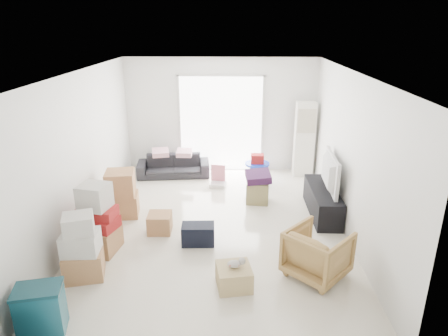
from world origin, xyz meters
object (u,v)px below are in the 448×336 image
object	(u,v)px
storage_bins	(41,310)
kids_table	(257,163)
tv_console	(322,201)
armchair	(318,251)
television	(324,185)
ac_tower	(304,139)
sofa	(173,163)
ottoman	(258,192)
wood_crate	(234,277)

from	to	relation	value
storage_bins	kids_table	bearing A→B (deg)	59.90
tv_console	armchair	bearing A→B (deg)	-103.68
storage_bins	kids_table	distance (m)	5.46
television	storage_bins	size ratio (longest dim) A/B	1.91
ac_tower	armchair	world-z (taller)	ac_tower
sofa	ottoman	bearing A→B (deg)	-42.58
ottoman	kids_table	distance (m)	1.05
armchair	storage_bins	bearing A→B (deg)	62.60
ac_tower	kids_table	world-z (taller)	ac_tower
ac_tower	television	xyz separation A→B (m)	(0.05, -2.08, -0.28)
ac_tower	tv_console	bearing A→B (deg)	-88.63
sofa	wood_crate	bearing A→B (deg)	-77.14
armchair	ottoman	world-z (taller)	armchair
tv_console	television	bearing A→B (deg)	-90.00
armchair	ottoman	size ratio (longest dim) A/B	1.81
ac_tower	television	world-z (taller)	ac_tower
sofa	storage_bins	world-z (taller)	sofa
sofa	ottoman	size ratio (longest dim) A/B	3.83
tv_console	sofa	xyz separation A→B (m)	(-3.11, 1.93, 0.07)
tv_console	kids_table	world-z (taller)	kids_table
television	ottoman	xyz separation A→B (m)	(-1.19, 0.52, -0.37)
armchair	wood_crate	bearing A→B (deg)	57.28
kids_table	wood_crate	world-z (taller)	kids_table
tv_console	sofa	size ratio (longest dim) A/B	0.92
kids_table	television	bearing A→B (deg)	-52.88
ac_tower	storage_bins	distance (m)	6.55
sofa	storage_bins	distance (m)	5.18
armchair	sofa	bearing A→B (deg)	-13.02
armchair	ottoman	distance (m)	2.60
storage_bins	ac_tower	bearing A→B (deg)	53.87
television	wood_crate	xyz separation A→B (m)	(-1.66, -2.28, -0.44)
sofa	armchair	world-z (taller)	armchair
ac_tower	ottoman	distance (m)	2.05
armchair	tv_console	bearing A→B (deg)	-60.64
armchair	ottoman	bearing A→B (deg)	-30.99
ottoman	wood_crate	world-z (taller)	ottoman
armchair	kids_table	bearing A→B (deg)	-36.00
armchair	kids_table	world-z (taller)	armchair
tv_console	ac_tower	bearing A→B (deg)	91.37
wood_crate	kids_table	bearing A→B (deg)	82.48
sofa	kids_table	world-z (taller)	kids_table
television	wood_crate	world-z (taller)	television
tv_console	television	xyz separation A→B (m)	(0.00, -0.00, 0.33)
ottoman	wood_crate	xyz separation A→B (m)	(-0.47, -2.79, -0.07)
ottoman	ac_tower	bearing A→B (deg)	53.85
ac_tower	kids_table	size ratio (longest dim) A/B	2.59
kids_table	ac_tower	bearing A→B (deg)	26.33
tv_console	sofa	bearing A→B (deg)	148.15
kids_table	wood_crate	bearing A→B (deg)	-97.52
tv_console	wood_crate	world-z (taller)	tv_console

